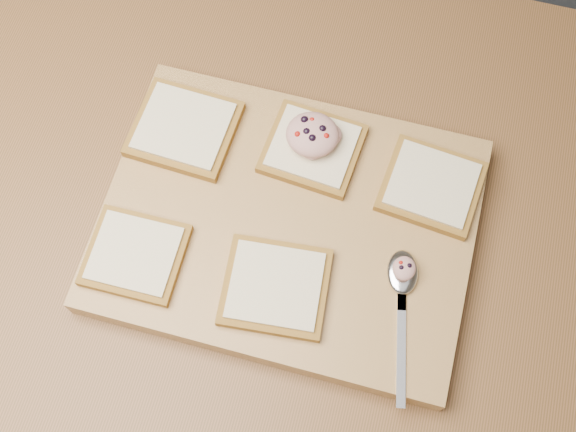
% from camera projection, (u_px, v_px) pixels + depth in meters
% --- Properties ---
extents(ground, '(4.00, 4.00, 0.00)m').
position_uv_depth(ground, '(257.00, 335.00, 1.78)').
color(ground, '#515459').
rests_on(ground, ground).
extents(island_counter, '(2.00, 0.80, 0.90)m').
position_uv_depth(island_counter, '(247.00, 283.00, 1.36)').
color(island_counter, slate).
rests_on(island_counter, ground).
extents(cutting_board, '(0.46, 0.35, 0.04)m').
position_uv_depth(cutting_board, '(288.00, 225.00, 0.91)').
color(cutting_board, tan).
rests_on(cutting_board, island_counter).
extents(bread_far_left, '(0.13, 0.12, 0.02)m').
position_uv_depth(bread_far_left, '(184.00, 128.00, 0.93)').
color(bread_far_left, olive).
rests_on(bread_far_left, cutting_board).
extents(bread_far_center, '(0.13, 0.12, 0.02)m').
position_uv_depth(bread_far_center, '(313.00, 148.00, 0.92)').
color(bread_far_center, olive).
rests_on(bread_far_center, cutting_board).
extents(bread_far_right, '(0.13, 0.12, 0.02)m').
position_uv_depth(bread_far_right, '(431.00, 186.00, 0.90)').
color(bread_far_right, olive).
rests_on(bread_far_right, cutting_board).
extents(bread_near_left, '(0.11, 0.11, 0.02)m').
position_uv_depth(bread_near_left, '(135.00, 255.00, 0.86)').
color(bread_near_left, olive).
rests_on(bread_near_left, cutting_board).
extents(bread_near_center, '(0.13, 0.12, 0.02)m').
position_uv_depth(bread_near_center, '(275.00, 287.00, 0.85)').
color(bread_near_center, olive).
rests_on(bread_near_center, cutting_board).
extents(tuna_salad_dollop, '(0.07, 0.06, 0.03)m').
position_uv_depth(tuna_salad_dollop, '(312.00, 134.00, 0.90)').
color(tuna_salad_dollop, '#DD9A8E').
rests_on(tuna_salad_dollop, bread_far_center).
extents(spoon, '(0.06, 0.19, 0.01)m').
position_uv_depth(spoon, '(402.00, 283.00, 0.85)').
color(spoon, silver).
rests_on(spoon, cutting_board).
extents(spoon_salad, '(0.03, 0.03, 0.02)m').
position_uv_depth(spoon_salad, '(404.00, 268.00, 0.84)').
color(spoon_salad, '#DD9A8E').
rests_on(spoon_salad, spoon).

